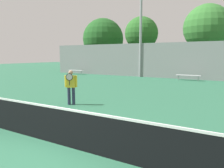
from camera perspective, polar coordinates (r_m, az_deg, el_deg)
ground_plane at (r=5.77m, az=-12.43°, el=-15.47°), size 100.00×100.00×0.00m
tennis_net at (r=5.59m, az=-12.58°, el=-10.81°), size 11.11×0.09×0.97m
tennis_player at (r=10.01m, az=-10.67°, el=-0.36°), size 0.54×0.51×1.57m
bench_courtside_far at (r=20.63m, az=19.30°, el=2.11°), size 2.12×0.40×0.48m
bench_by_gate at (r=26.35m, az=-9.39°, el=3.51°), size 2.08×0.40×0.48m
light_pole_far_right at (r=23.21m, az=7.56°, el=16.37°), size 0.90×0.60×10.03m
back_fence at (r=21.47m, az=20.79°, el=5.69°), size 33.31×0.06×3.46m
tree_green_tall at (r=31.90m, az=-2.34°, el=11.65°), size 5.79×5.79×7.44m
tree_green_broad at (r=27.63m, az=7.68°, el=12.92°), size 4.05×4.05×6.92m
tree_dark_dense at (r=27.24m, az=23.56°, el=13.32°), size 5.15×5.15×7.87m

